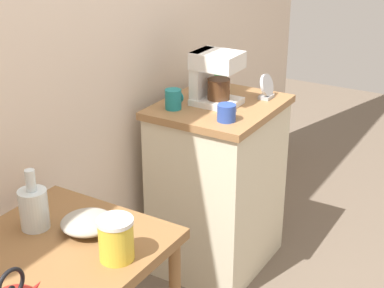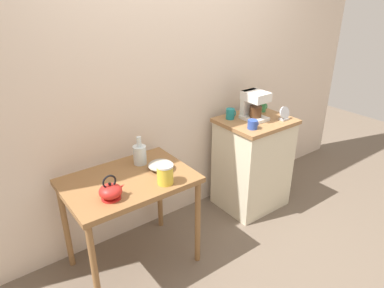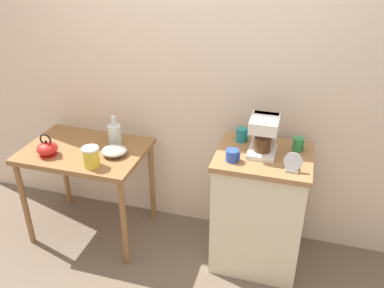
{
  "view_description": "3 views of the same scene",
  "coord_description": "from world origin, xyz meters",
  "px_view_note": "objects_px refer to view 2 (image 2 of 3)",
  "views": [
    {
      "loc": [
        -1.77,
        -1.27,
        1.86
      ],
      "look_at": [
        0.19,
        -0.08,
        0.87
      ],
      "focal_mm": 54.59,
      "sensor_mm": 36.0,
      "label": 1
    },
    {
      "loc": [
        -1.64,
        -2.03,
        2.04
      ],
      "look_at": [
        -0.18,
        -0.07,
        0.91
      ],
      "focal_mm": 32.53,
      "sensor_mm": 36.0,
      "label": 2
    },
    {
      "loc": [
        0.8,
        -2.37,
        2.23
      ],
      "look_at": [
        0.13,
        -0.05,
        0.95
      ],
      "focal_mm": 37.79,
      "sensor_mm": 36.0,
      "label": 3
    }
  ],
  "objects_px": {
    "teakettle": "(111,191)",
    "mug_dark_teal": "(230,114)",
    "coffee_maker": "(254,104)",
    "mug_blue": "(253,124)",
    "glass_carafe_vase": "(140,154)",
    "canister_enamel": "(165,174)",
    "bowl_stoneware": "(161,165)",
    "table_clock": "(284,114)",
    "mug_tall_green": "(262,107)"
  },
  "relations": [
    {
      "from": "canister_enamel",
      "to": "coffee_maker",
      "type": "height_order",
      "value": "coffee_maker"
    },
    {
      "from": "bowl_stoneware",
      "to": "mug_tall_green",
      "type": "relative_size",
      "value": 2.0
    },
    {
      "from": "mug_dark_teal",
      "to": "mug_blue",
      "type": "xyz_separation_m",
      "value": [
        -0.01,
        -0.29,
        -0.01
      ]
    },
    {
      "from": "coffee_maker",
      "to": "mug_dark_teal",
      "type": "relative_size",
      "value": 2.7
    },
    {
      "from": "canister_enamel",
      "to": "mug_dark_teal",
      "type": "distance_m",
      "value": 1.06
    },
    {
      "from": "mug_tall_green",
      "to": "bowl_stoneware",
      "type": "bearing_deg",
      "value": -171.67
    },
    {
      "from": "coffee_maker",
      "to": "mug_blue",
      "type": "distance_m",
      "value": 0.26
    },
    {
      "from": "table_clock",
      "to": "glass_carafe_vase",
      "type": "bearing_deg",
      "value": 168.7
    },
    {
      "from": "mug_dark_teal",
      "to": "table_clock",
      "type": "xyz_separation_m",
      "value": [
        0.37,
        -0.32,
        0.01
      ]
    },
    {
      "from": "bowl_stoneware",
      "to": "teakettle",
      "type": "height_order",
      "value": "teakettle"
    },
    {
      "from": "mug_dark_teal",
      "to": "mug_blue",
      "type": "height_order",
      "value": "mug_dark_teal"
    },
    {
      "from": "canister_enamel",
      "to": "bowl_stoneware",
      "type": "bearing_deg",
      "value": 66.95
    },
    {
      "from": "bowl_stoneware",
      "to": "canister_enamel",
      "type": "height_order",
      "value": "canister_enamel"
    },
    {
      "from": "canister_enamel",
      "to": "coffee_maker",
      "type": "xyz_separation_m",
      "value": [
        1.14,
        0.29,
        0.2
      ]
    },
    {
      "from": "mug_dark_teal",
      "to": "table_clock",
      "type": "relative_size",
      "value": 0.77
    },
    {
      "from": "coffee_maker",
      "to": "glass_carafe_vase",
      "type": "bearing_deg",
      "value": 176.13
    },
    {
      "from": "glass_carafe_vase",
      "to": "canister_enamel",
      "type": "bearing_deg",
      "value": -90.55
    },
    {
      "from": "canister_enamel",
      "to": "table_clock",
      "type": "distance_m",
      "value": 1.35
    },
    {
      "from": "teakettle",
      "to": "table_clock",
      "type": "relative_size",
      "value": 1.46
    },
    {
      "from": "coffee_maker",
      "to": "mug_blue",
      "type": "relative_size",
      "value": 2.82
    },
    {
      "from": "glass_carafe_vase",
      "to": "mug_blue",
      "type": "height_order",
      "value": "glass_carafe_vase"
    },
    {
      "from": "bowl_stoneware",
      "to": "canister_enamel",
      "type": "bearing_deg",
      "value": -113.05
    },
    {
      "from": "teakettle",
      "to": "mug_dark_teal",
      "type": "height_order",
      "value": "mug_dark_teal"
    },
    {
      "from": "glass_carafe_vase",
      "to": "canister_enamel",
      "type": "relative_size",
      "value": 1.54
    },
    {
      "from": "glass_carafe_vase",
      "to": "mug_dark_teal",
      "type": "height_order",
      "value": "mug_dark_teal"
    },
    {
      "from": "mug_blue",
      "to": "table_clock",
      "type": "xyz_separation_m",
      "value": [
        0.38,
        -0.02,
        0.02
      ]
    },
    {
      "from": "bowl_stoneware",
      "to": "mug_tall_green",
      "type": "height_order",
      "value": "mug_tall_green"
    },
    {
      "from": "glass_carafe_vase",
      "to": "coffee_maker",
      "type": "distance_m",
      "value": 1.15
    },
    {
      "from": "teakettle",
      "to": "mug_dark_teal",
      "type": "relative_size",
      "value": 1.9
    },
    {
      "from": "bowl_stoneware",
      "to": "glass_carafe_vase",
      "type": "xyz_separation_m",
      "value": [
        -0.08,
        0.17,
        0.05
      ]
    },
    {
      "from": "glass_carafe_vase",
      "to": "mug_blue",
      "type": "relative_size",
      "value": 2.43
    },
    {
      "from": "mug_blue",
      "to": "bowl_stoneware",
      "type": "bearing_deg",
      "value": 175.37
    },
    {
      "from": "glass_carafe_vase",
      "to": "coffee_maker",
      "type": "height_order",
      "value": "coffee_maker"
    },
    {
      "from": "teakettle",
      "to": "table_clock",
      "type": "distance_m",
      "value": 1.73
    },
    {
      "from": "bowl_stoneware",
      "to": "mug_blue",
      "type": "height_order",
      "value": "mug_blue"
    },
    {
      "from": "canister_enamel",
      "to": "mug_blue",
      "type": "bearing_deg",
      "value": 6.97
    },
    {
      "from": "teakettle",
      "to": "canister_enamel",
      "type": "bearing_deg",
      "value": -7.32
    },
    {
      "from": "canister_enamel",
      "to": "coffee_maker",
      "type": "relative_size",
      "value": 0.56
    },
    {
      "from": "teakettle",
      "to": "mug_dark_teal",
      "type": "bearing_deg",
      "value": 14.89
    },
    {
      "from": "teakettle",
      "to": "glass_carafe_vase",
      "type": "relative_size",
      "value": 0.82
    },
    {
      "from": "bowl_stoneware",
      "to": "glass_carafe_vase",
      "type": "bearing_deg",
      "value": 114.03
    },
    {
      "from": "canister_enamel",
      "to": "coffee_maker",
      "type": "bearing_deg",
      "value": 14.13
    },
    {
      "from": "teakettle",
      "to": "glass_carafe_vase",
      "type": "height_order",
      "value": "glass_carafe_vase"
    },
    {
      "from": "teakettle",
      "to": "glass_carafe_vase",
      "type": "distance_m",
      "value": 0.5
    },
    {
      "from": "table_clock",
      "to": "mug_tall_green",
      "type": "bearing_deg",
      "value": 86.21
    },
    {
      "from": "bowl_stoneware",
      "to": "coffee_maker",
      "type": "bearing_deg",
      "value": 5.22
    },
    {
      "from": "glass_carafe_vase",
      "to": "table_clock",
      "type": "height_order",
      "value": "table_clock"
    },
    {
      "from": "bowl_stoneware",
      "to": "coffee_maker",
      "type": "distance_m",
      "value": 1.09
    },
    {
      "from": "teakettle",
      "to": "glass_carafe_vase",
      "type": "bearing_deg",
      "value": 39.12
    },
    {
      "from": "mug_blue",
      "to": "coffee_maker",
      "type": "bearing_deg",
      "value": 44.39
    }
  ]
}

